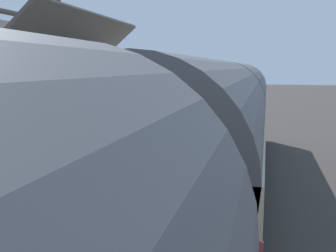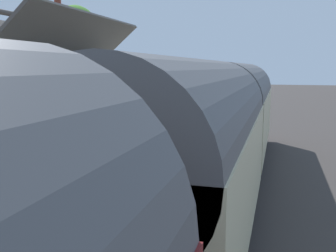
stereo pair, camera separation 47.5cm
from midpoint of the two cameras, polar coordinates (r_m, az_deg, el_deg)
ground_plane at (r=16.96m, az=7.33°, el=-5.49°), size 160.00×160.00×0.00m
platform at (r=17.92m, az=-5.69°, el=-3.33°), size 32.00×6.18×0.83m
platform_edge_coping at (r=16.98m, az=3.45°, el=-2.52°), size 32.00×0.36×0.02m
rail_near at (r=16.78m, az=12.83°, el=-5.54°), size 52.00×0.08×0.14m
rail_far at (r=16.91m, az=7.94°, el=-5.29°), size 52.00×0.08×0.14m
train at (r=8.64m, az=5.32°, el=-4.17°), size 28.51×2.73×4.32m
station_building at (r=14.04m, az=-16.64°, el=1.93°), size 7.05×4.21×5.89m
bench_mid_platform at (r=20.51m, az=-1.14°, el=0.76°), size 1.42×0.50×0.88m
bench_near_building at (r=25.27m, az=1.69°, el=2.26°), size 1.41×0.47×0.88m
planter_under_sign at (r=20.52m, az=4.62°, el=0.36°), size 0.37×0.37×0.66m
planter_bench_left at (r=26.95m, az=-0.78°, el=2.30°), size 0.72×0.32×0.64m
planter_edge_far at (r=19.96m, az=0.07°, el=0.01°), size 0.74×0.32×0.61m
planter_bench_right at (r=16.23m, az=-0.20°, el=-1.32°), size 0.54×0.54×0.85m
lamp_post_platform at (r=17.63m, az=1.99°, el=5.91°), size 0.32×0.50×3.49m
station_sign_board at (r=22.97m, az=4.75°, el=3.38°), size 0.96×0.06×1.57m
tree_far_right at (r=27.24m, az=-16.81°, el=11.68°), size 3.91×3.81×8.06m
tree_behind_building at (r=34.54m, az=-13.04°, el=12.34°), size 4.84×4.31×9.32m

